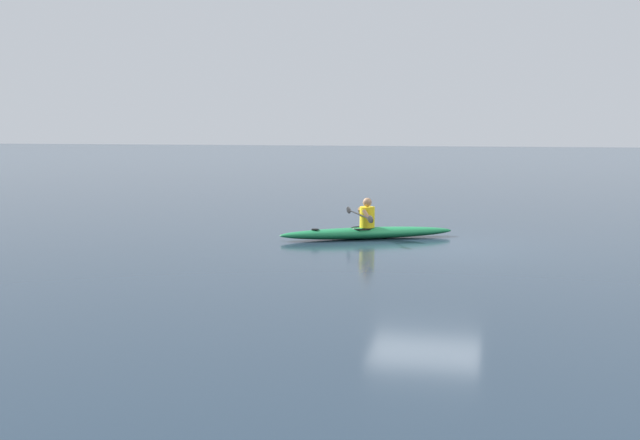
% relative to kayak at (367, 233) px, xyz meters
% --- Properties ---
extents(ground_plane, '(160.00, 160.00, 0.00)m').
position_rel_kayak_xyz_m(ground_plane, '(-1.48, 0.79, -0.14)').
color(ground_plane, '#1E2D3D').
extents(kayak, '(4.09, 2.35, 0.27)m').
position_rel_kayak_xyz_m(kayak, '(0.00, 0.00, 0.00)').
color(kayak, '#19723F').
rests_on(kayak, ground).
extents(kayaker, '(1.04, 2.13, 0.71)m').
position_rel_kayak_xyz_m(kayaker, '(0.02, 0.01, 0.43)').
color(kayaker, yellow).
rests_on(kayaker, kayak).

